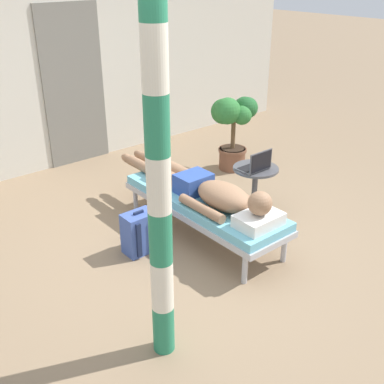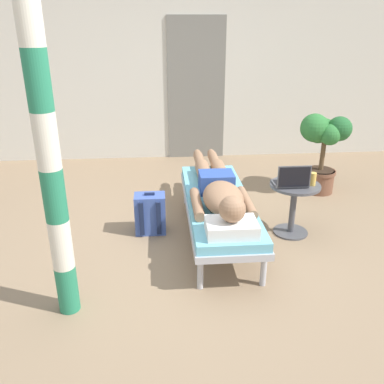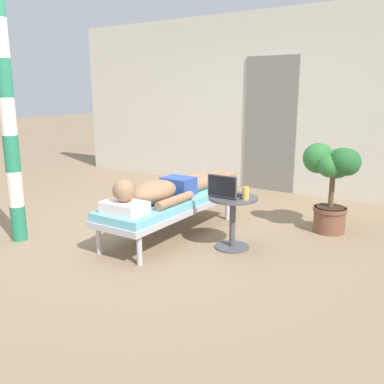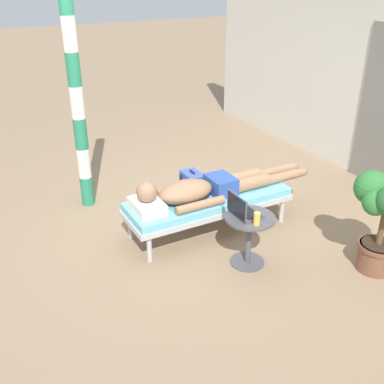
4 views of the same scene
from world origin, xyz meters
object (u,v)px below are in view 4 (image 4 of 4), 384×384
(lounge_chair, at_px, (209,202))
(backpack, at_px, (193,188))
(person_reclining, at_px, (206,188))
(side_table, at_px, (249,232))
(laptop, at_px, (242,210))
(porch_post, at_px, (77,102))
(drink_glass, at_px, (257,219))

(lounge_chair, distance_m, backpack, 0.69)
(person_reclining, relative_size, side_table, 4.15)
(side_table, bearing_deg, laptop, -139.48)
(laptop, bearing_deg, backpack, 171.75)
(person_reclining, height_order, porch_post, porch_post)
(person_reclining, bearing_deg, drink_glass, 1.33)
(lounge_chair, height_order, person_reclining, person_reclining)
(side_table, xyz_separation_m, backpack, (-1.39, 0.14, -0.16))
(laptop, relative_size, porch_post, 0.12)
(lounge_chair, xyz_separation_m, porch_post, (-1.23, -1.00, 0.93))
(backpack, bearing_deg, porch_post, -116.77)
(porch_post, bearing_deg, side_table, 27.12)
(lounge_chair, bearing_deg, person_reclining, -90.00)
(lounge_chair, height_order, drink_glass, drink_glass)
(drink_glass, bearing_deg, backpack, 173.46)
(lounge_chair, relative_size, person_reclining, 0.85)
(backpack, xyz_separation_m, porch_post, (-0.58, -1.15, 1.08))
(drink_glass, relative_size, porch_post, 0.05)
(drink_glass, xyz_separation_m, backpack, (-1.54, 0.18, -0.39))
(side_table, height_order, laptop, laptop)
(side_table, height_order, backpack, side_table)
(person_reclining, height_order, side_table, person_reclining)
(lounge_chair, height_order, laptop, laptop)
(side_table, distance_m, laptop, 0.24)
(person_reclining, height_order, laptop, laptop)
(lounge_chair, relative_size, laptop, 5.95)
(backpack, relative_size, porch_post, 0.17)
(laptop, distance_m, backpack, 1.40)
(side_table, distance_m, porch_post, 2.40)
(porch_post, bearing_deg, laptop, 26.63)
(backpack, bearing_deg, side_table, -5.82)
(laptop, bearing_deg, side_table, 40.52)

